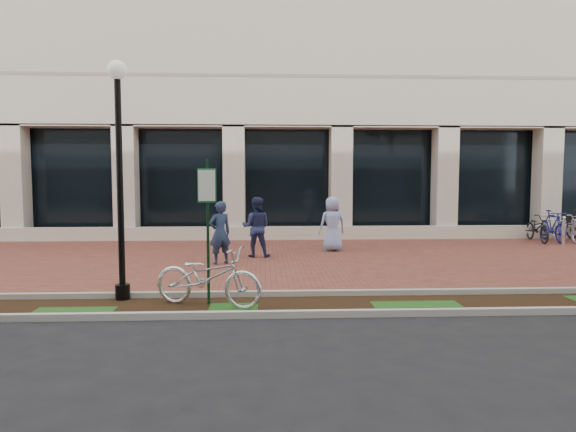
{
  "coord_description": "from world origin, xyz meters",
  "views": [
    {
      "loc": [
        -0.9,
        -14.41,
        2.36
      ],
      "look_at": [
        -0.25,
        -0.8,
        1.3
      ],
      "focal_mm": 32.0,
      "sensor_mm": 36.0,
      "label": 1
    }
  ],
  "objects_px": {
    "bollard": "(563,230)",
    "bike_rack_cluster": "(574,227)",
    "lamppost": "(120,167)",
    "pedestrian_mid": "(256,227)",
    "parking_sign": "(208,214)",
    "pedestrian_left": "(220,233)",
    "pedestrian_right": "(332,224)",
    "locked_bicycle": "(208,277)"
  },
  "relations": [
    {
      "from": "pedestrian_right",
      "to": "lamppost",
      "type": "bearing_deg",
      "value": 38.99
    },
    {
      "from": "parking_sign",
      "to": "locked_bicycle",
      "type": "height_order",
      "value": "parking_sign"
    },
    {
      "from": "pedestrian_left",
      "to": "pedestrian_mid",
      "type": "xyz_separation_m",
      "value": [
        0.95,
        1.2,
        0.03
      ]
    },
    {
      "from": "pedestrian_mid",
      "to": "lamppost",
      "type": "bearing_deg",
      "value": 70.66
    },
    {
      "from": "parking_sign",
      "to": "lamppost",
      "type": "height_order",
      "value": "lamppost"
    },
    {
      "from": "pedestrian_mid",
      "to": "bollard",
      "type": "bearing_deg",
      "value": -162.35
    },
    {
      "from": "locked_bicycle",
      "to": "parking_sign",
      "type": "bearing_deg",
      "value": 24.12
    },
    {
      "from": "parking_sign",
      "to": "bollard",
      "type": "bearing_deg",
      "value": 25.19
    },
    {
      "from": "parking_sign",
      "to": "pedestrian_left",
      "type": "height_order",
      "value": "parking_sign"
    },
    {
      "from": "parking_sign",
      "to": "pedestrian_left",
      "type": "relative_size",
      "value": 1.58
    },
    {
      "from": "locked_bicycle",
      "to": "bollard",
      "type": "distance_m",
      "value": 13.64
    },
    {
      "from": "locked_bicycle",
      "to": "bike_rack_cluster",
      "type": "bearing_deg",
      "value": -33.48
    },
    {
      "from": "parking_sign",
      "to": "bike_rack_cluster",
      "type": "distance_m",
      "value": 14.96
    },
    {
      "from": "bollard",
      "to": "bike_rack_cluster",
      "type": "distance_m",
      "value": 1.36
    },
    {
      "from": "pedestrian_left",
      "to": "parking_sign",
      "type": "bearing_deg",
      "value": 63.79
    },
    {
      "from": "locked_bicycle",
      "to": "pedestrian_left",
      "type": "relative_size",
      "value": 1.23
    },
    {
      "from": "locked_bicycle",
      "to": "bike_rack_cluster",
      "type": "distance_m",
      "value": 14.98
    },
    {
      "from": "lamppost",
      "to": "pedestrian_mid",
      "type": "bearing_deg",
      "value": 64.06
    },
    {
      "from": "parking_sign",
      "to": "pedestrian_mid",
      "type": "height_order",
      "value": "parking_sign"
    },
    {
      "from": "parking_sign",
      "to": "locked_bicycle",
      "type": "bearing_deg",
      "value": -95.86
    },
    {
      "from": "lamppost",
      "to": "pedestrian_right",
      "type": "xyz_separation_m",
      "value": [
        4.86,
        6.15,
        -1.67
      ]
    },
    {
      "from": "lamppost",
      "to": "pedestrian_right",
      "type": "relative_size",
      "value": 2.6
    },
    {
      "from": "lamppost",
      "to": "bollard",
      "type": "height_order",
      "value": "lamppost"
    },
    {
      "from": "parking_sign",
      "to": "pedestrian_mid",
      "type": "bearing_deg",
      "value": 72.98
    },
    {
      "from": "parking_sign",
      "to": "lamppost",
      "type": "relative_size",
      "value": 0.59
    },
    {
      "from": "pedestrian_right",
      "to": "bollard",
      "type": "height_order",
      "value": "pedestrian_right"
    },
    {
      "from": "lamppost",
      "to": "locked_bicycle",
      "type": "relative_size",
      "value": 2.15
    },
    {
      "from": "locked_bicycle",
      "to": "pedestrian_right",
      "type": "bearing_deg",
      "value": -4.07
    },
    {
      "from": "pedestrian_right",
      "to": "bike_rack_cluster",
      "type": "xyz_separation_m",
      "value": [
        9.04,
        1.95,
        -0.33
      ]
    },
    {
      "from": "locked_bicycle",
      "to": "bollard",
      "type": "height_order",
      "value": "locked_bicycle"
    },
    {
      "from": "pedestrian_left",
      "to": "pedestrian_mid",
      "type": "height_order",
      "value": "pedestrian_mid"
    },
    {
      "from": "lamppost",
      "to": "pedestrian_mid",
      "type": "xyz_separation_m",
      "value": [
        2.48,
        5.1,
        -1.66
      ]
    },
    {
      "from": "bollard",
      "to": "bike_rack_cluster",
      "type": "xyz_separation_m",
      "value": [
        0.97,
        0.95,
        0.03
      ]
    },
    {
      "from": "lamppost",
      "to": "pedestrian_left",
      "type": "height_order",
      "value": "lamppost"
    },
    {
      "from": "locked_bicycle",
      "to": "bike_rack_cluster",
      "type": "xyz_separation_m",
      "value": [
        12.21,
        8.68,
        -0.01
      ]
    },
    {
      "from": "lamppost",
      "to": "locked_bicycle",
      "type": "xyz_separation_m",
      "value": [
        1.69,
        -0.59,
        -1.99
      ]
    },
    {
      "from": "pedestrian_mid",
      "to": "bollard",
      "type": "distance_m",
      "value": 10.65
    },
    {
      "from": "bollard",
      "to": "pedestrian_mid",
      "type": "bearing_deg",
      "value": -168.95
    },
    {
      "from": "lamppost",
      "to": "bike_rack_cluster",
      "type": "relative_size",
      "value": 1.25
    },
    {
      "from": "parking_sign",
      "to": "pedestrian_right",
      "type": "distance_m",
      "value": 7.38
    },
    {
      "from": "pedestrian_mid",
      "to": "pedestrian_left",
      "type": "bearing_deg",
      "value": 58.18
    },
    {
      "from": "pedestrian_right",
      "to": "bike_rack_cluster",
      "type": "distance_m",
      "value": 9.25
    }
  ]
}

